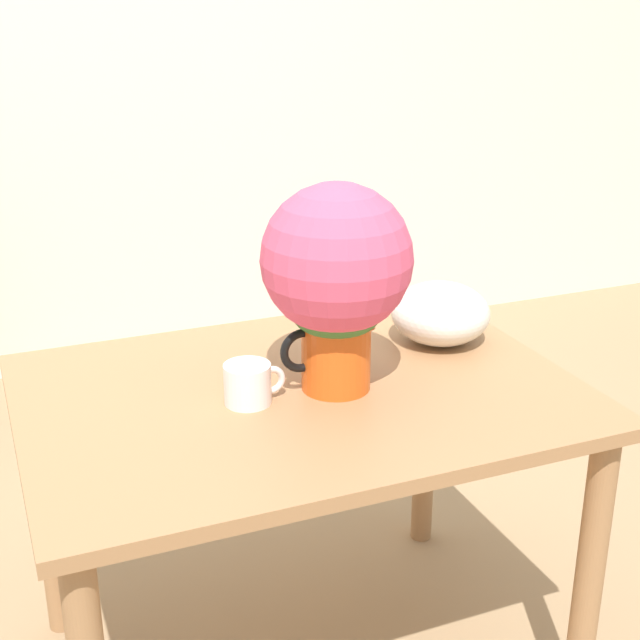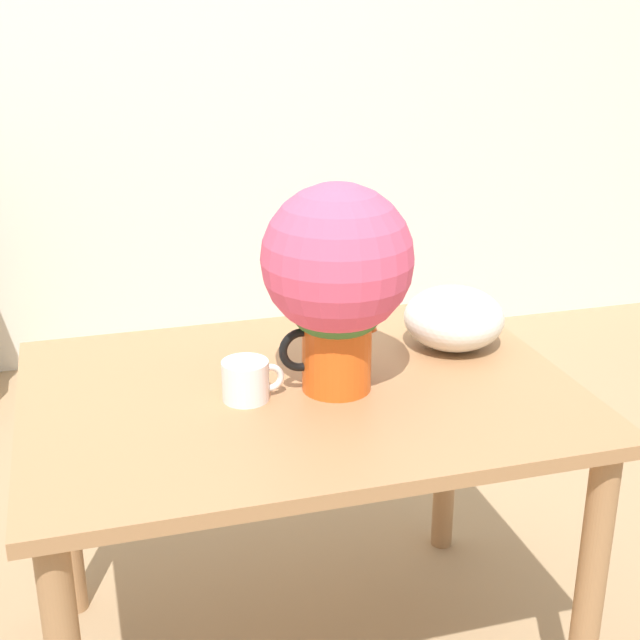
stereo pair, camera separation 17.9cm
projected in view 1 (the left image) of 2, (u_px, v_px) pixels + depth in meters
name	position (u px, v px, depth m)	size (l,w,h in m)	color
wall_back	(118.00, 42.00, 3.39)	(8.00, 0.05, 2.60)	silver
table	(300.00, 434.00, 1.89)	(1.14, 0.83, 0.72)	#A3754C
flower_vase	(337.00, 274.00, 1.77)	(0.31, 0.31, 0.43)	#E05619
coffee_mug	(249.00, 384.00, 1.78)	(0.13, 0.10, 0.08)	white
white_bowl	(440.00, 313.00, 2.07)	(0.23, 0.23, 0.14)	silver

